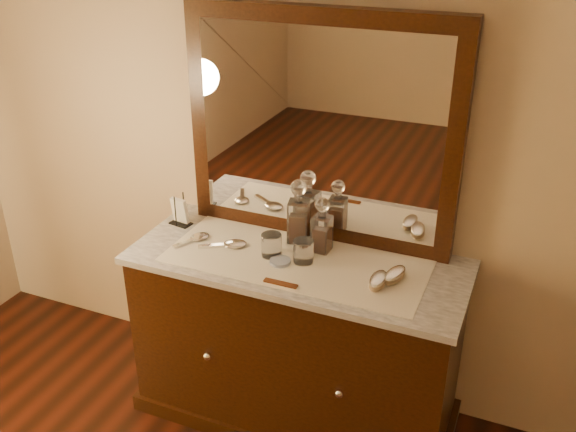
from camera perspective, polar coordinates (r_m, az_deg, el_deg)
The scene contains 18 objects.
dresser_cabinet at distance 2.95m, azimuth 0.77°, elevation -11.26°, with size 1.40×0.55×0.82m, color black.
dresser_plinth at distance 3.19m, azimuth 0.73°, elevation -16.51°, with size 1.46×0.59×0.08m, color black.
knob_left at distance 2.83m, azimuth -7.23°, elevation -12.32°, with size 0.04×0.04×0.04m, color silver.
knob_right at distance 2.64m, azimuth 4.60°, elevation -15.56°, with size 0.04×0.04×0.04m, color silver.
marble_top at distance 2.71m, azimuth 0.82°, elevation -4.14°, with size 1.44×0.59×0.03m, color white.
mirror_frame at distance 2.71m, azimuth 2.87°, elevation 7.76°, with size 1.20×0.08×1.00m, color black.
mirror_glass at distance 2.68m, azimuth 2.62°, elevation 7.55°, with size 1.06×0.01×0.86m, color white.
lace_runner at distance 2.69m, azimuth 0.67°, elevation -4.03°, with size 1.10×0.45×0.00m, color silver.
pin_dish at distance 2.67m, azimuth -0.71°, elevation -4.09°, with size 0.09×0.09×0.02m, color white.
comb at distance 2.53m, azimuth -0.66°, elevation -6.04°, with size 0.14×0.03×0.01m, color maroon.
napkin_rack at distance 3.01m, azimuth -9.64°, elevation 0.33°, with size 0.11×0.08×0.15m.
decanter_left at distance 2.79m, azimuth 0.94°, elevation -0.15°, with size 0.11×0.11×0.29m.
decanter_right at distance 2.72m, azimuth 3.04°, elevation -1.33°, with size 0.08×0.08×0.25m.
brush_near at distance 2.54m, azimuth 8.05°, elevation -5.75°, with size 0.06×0.14×0.04m.
brush_far at distance 2.59m, azimuth 9.53°, elevation -5.23°, with size 0.09×0.15×0.04m.
hand_mirror_outer at distance 2.88m, azimuth -8.15°, elevation -1.93°, with size 0.12×0.19×0.02m.
hand_mirror_inner at distance 2.80m, azimuth -5.15°, elevation -2.53°, with size 0.21×0.15×0.02m.
tumblers at distance 2.68m, azimuth -0.07°, elevation -2.88°, with size 0.23×0.09×0.10m.
Camera 1 is at (0.87, -0.21, 2.22)m, focal length 39.75 mm.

